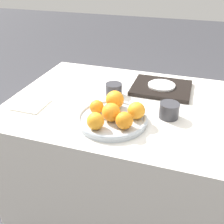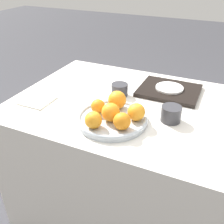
{
  "view_description": "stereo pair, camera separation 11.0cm",
  "coord_description": "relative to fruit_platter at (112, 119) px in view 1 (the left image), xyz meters",
  "views": [
    {
      "loc": [
        0.25,
        -1.1,
        1.34
      ],
      "look_at": [
        -0.05,
        -0.2,
        0.78
      ],
      "focal_mm": 42.0,
      "sensor_mm": 36.0,
      "label": 1
    },
    {
      "loc": [
        0.35,
        -1.06,
        1.34
      ],
      "look_at": [
        -0.05,
        -0.2,
        0.78
      ],
      "focal_mm": 42.0,
      "sensor_mm": 36.0,
      "label": 2
    }
  ],
  "objects": [
    {
      "name": "orange_0",
      "position": [
        -0.01,
        0.09,
        0.05
      ],
      "size": [
        0.08,
        0.08,
        0.08
      ],
      "color": "orange",
      "rests_on": "fruit_platter"
    },
    {
      "name": "orange_4",
      "position": [
        0.07,
        -0.06,
        0.04
      ],
      "size": [
        0.07,
        0.07,
        0.07
      ],
      "color": "orange",
      "rests_on": "fruit_platter"
    },
    {
      "name": "fruit_platter",
      "position": [
        0.0,
        0.0,
        0.0
      ],
      "size": [
        0.31,
        0.31,
        0.03
      ],
      "color": "#B2BCC6",
      "rests_on": "table"
    },
    {
      "name": "orange_2",
      "position": [
        0.0,
        -0.02,
        0.04
      ],
      "size": [
        0.08,
        0.08,
        0.08
      ],
      "color": "orange",
      "rests_on": "fruit_platter"
    },
    {
      "name": "orange_3",
      "position": [
        -0.08,
        0.02,
        0.04
      ],
      "size": [
        0.06,
        0.06,
        0.06
      ],
      "color": "orange",
      "rests_on": "fruit_platter"
    },
    {
      "name": "ground_plane",
      "position": [
        0.05,
        0.2,
        -0.75
      ],
      "size": [
        12.0,
        12.0,
        0.0
      ],
      "primitive_type": "plane",
      "color": "#38383D"
    },
    {
      "name": "side_plate",
      "position": [
        0.15,
        0.39,
        0.01
      ],
      "size": [
        0.14,
        0.14,
        0.01
      ],
      "color": "white",
      "rests_on": "serving_tray"
    },
    {
      "name": "serving_tray",
      "position": [
        0.15,
        0.39,
        -0.01
      ],
      "size": [
        0.31,
        0.26,
        0.02
      ],
      "color": "black",
      "rests_on": "table"
    },
    {
      "name": "orange_1",
      "position": [
        -0.04,
        -0.1,
        0.04
      ],
      "size": [
        0.07,
        0.07,
        0.07
      ],
      "color": "orange",
      "rests_on": "fruit_platter"
    },
    {
      "name": "table",
      "position": [
        0.05,
        0.2,
        -0.38
      ],
      "size": [
        1.21,
        0.83,
        0.73
      ],
      "color": "silver",
      "rests_on": "ground_plane"
    },
    {
      "name": "napkin",
      "position": [
        -0.41,
        0.02,
        -0.01
      ],
      "size": [
        0.14,
        0.14,
        0.01
      ],
      "color": "silver",
      "rests_on": "table"
    },
    {
      "name": "orange_5",
      "position": [
        0.1,
        0.03,
        0.04
      ],
      "size": [
        0.07,
        0.07,
        0.07
      ],
      "color": "orange",
      "rests_on": "fruit_platter"
    },
    {
      "name": "cup_1",
      "position": [
        -0.07,
        0.25,
        0.02
      ],
      "size": [
        0.08,
        0.08,
        0.06
      ],
      "color": "#333338",
      "rests_on": "table"
    },
    {
      "name": "cup_0",
      "position": [
        0.23,
        0.12,
        0.02
      ],
      "size": [
        0.09,
        0.09,
        0.07
      ],
      "color": "#333338",
      "rests_on": "table"
    }
  ]
}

